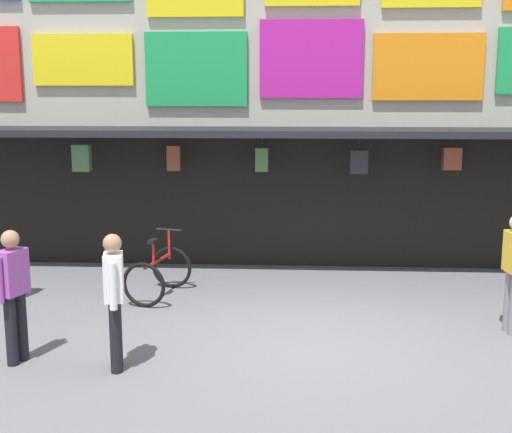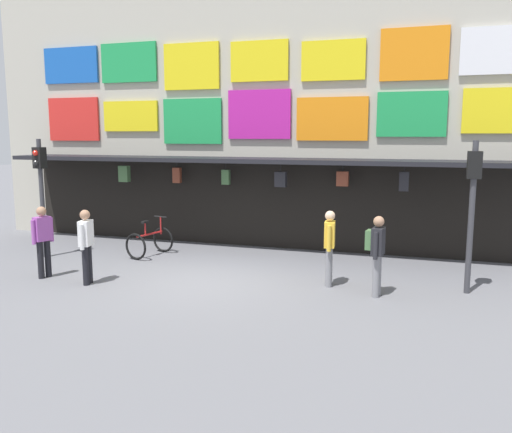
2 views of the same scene
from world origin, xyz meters
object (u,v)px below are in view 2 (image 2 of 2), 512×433
Objects in this scene: pedestrian_in_white at (43,238)px; traffic_light_near at (41,179)px; pedestrian_in_black at (86,243)px; bicycle_parked at (150,242)px; traffic_light_far at (473,192)px; pedestrian_in_purple at (377,250)px; pedestrian_in_red at (329,244)px.

traffic_light_near is at bearing 129.53° from pedestrian_in_white.
pedestrian_in_black and pedestrian_in_white have the same top height.
pedestrian_in_black is at bearing -88.73° from bicycle_parked.
traffic_light_far reaches higher than pedestrian_in_purple.
pedestrian_in_purple is (1.05, -0.44, 0.04)m from pedestrian_in_red.
pedestrian_in_red is 1.14m from pedestrian_in_purple.
pedestrian_in_red is (-2.87, -0.39, -1.19)m from traffic_light_far.
traffic_light_near is at bearing 145.18° from pedestrian_in_black.
traffic_light_near is at bearing 174.78° from pedestrian_in_purple.
pedestrian_in_purple is 1.00× the size of pedestrian_in_white.
traffic_light_far is 1.90× the size of pedestrian_in_purple.
pedestrian_in_red is (5.22, -1.38, 0.55)m from bicycle_parked.
traffic_light_far is 2.48× the size of bicycle_parked.
pedestrian_in_purple is at bearing -22.86° from pedestrian_in_red.
pedestrian_in_red and pedestrian_in_black have the same top height.
pedestrian_in_purple is 7.55m from pedestrian_in_white.
pedestrian_in_black is at bearing -166.55° from traffic_light_far.
bicycle_parked is 0.77× the size of pedestrian_in_red.
pedestrian_in_red is 1.00× the size of pedestrian_in_white.
traffic_light_near is 7.98m from pedestrian_in_red.
pedestrian_in_purple and pedestrian_in_black have the same top height.
traffic_light_far is at bearing 13.45° from pedestrian_in_black.
traffic_light_near is 1.90× the size of pedestrian_in_white.
pedestrian_in_white is at bearing -50.47° from traffic_light_near.
pedestrian_in_black is (-5.15, -1.53, 0.00)m from pedestrian_in_red.
pedestrian_in_white is at bearing -169.22° from traffic_light_far.
pedestrian_in_red is at bearing -2.71° from traffic_light_near.
pedestrian_in_red is 1.00× the size of pedestrian_in_black.
traffic_light_near is at bearing 177.29° from pedestrian_in_red.
traffic_light_near reaches higher than bicycle_parked.
bicycle_parked is at bearing 20.79° from traffic_light_near.
pedestrian_in_red is (7.88, -0.37, -1.19)m from traffic_light_near.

